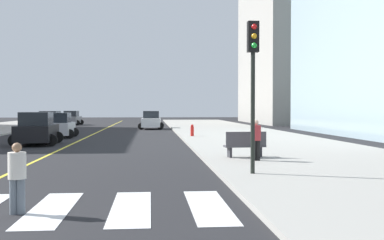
% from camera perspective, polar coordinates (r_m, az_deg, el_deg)
% --- Properties ---
extents(sidewalk_kerb_east, '(10.00, 120.00, 0.15)m').
position_cam_1_polar(sidewalk_kerb_east, '(28.27, 10.00, -3.10)').
color(sidewalk_kerb_east, '#9E9B93').
rests_on(sidewalk_kerb_east, ground).
extents(lane_divider_paint, '(0.16, 80.00, 0.01)m').
position_cam_1_polar(lane_divider_paint, '(47.54, -10.87, -1.35)').
color(lane_divider_paint, yellow).
rests_on(lane_divider_paint, ground).
extents(parking_garage_concrete, '(18.00, 24.00, 20.99)m').
position_cam_1_polar(parking_garage_concrete, '(76.12, 13.82, 7.58)').
color(parking_garage_concrete, '#9E9B93').
rests_on(parking_garage_concrete, ground).
extents(car_red_nearest, '(2.87, 4.48, 1.96)m').
position_cam_1_polar(car_red_nearest, '(52.05, -16.23, -0.14)').
color(car_red_nearest, red).
rests_on(car_red_nearest, ground).
extents(car_black_second, '(2.99, 4.65, 2.04)m').
position_cam_1_polar(car_black_second, '(31.71, -17.71, -1.07)').
color(car_black_second, black).
rests_on(car_black_second, ground).
extents(car_white_third, '(2.83, 4.44, 1.95)m').
position_cam_1_polar(car_white_third, '(52.69, -4.80, -0.07)').
color(car_white_third, silver).
rests_on(car_white_third, ground).
extents(car_gray_fourth, '(2.78, 4.32, 1.89)m').
position_cam_1_polar(car_gray_fourth, '(66.77, -13.91, 0.19)').
color(car_gray_fourth, slate).
rests_on(car_gray_fourth, ground).
extents(car_silver_sixth, '(2.73, 4.33, 1.92)m').
position_cam_1_polar(car_silver_sixth, '(38.83, -15.33, -0.68)').
color(car_silver_sixth, '#B7B7BC').
rests_on(car_silver_sixth, ground).
extents(traffic_light_near_corner, '(0.36, 0.41, 4.97)m').
position_cam_1_polar(traffic_light_near_corner, '(16.06, 7.16, 6.18)').
color(traffic_light_near_corner, black).
rests_on(traffic_light_near_corner, sidewalk_kerb_east).
extents(park_bench, '(1.84, 0.73, 1.12)m').
position_cam_1_polar(park_bench, '(21.28, 6.24, -2.92)').
color(park_bench, '#47474C').
rests_on(park_bench, sidewalk_kerb_east).
extents(pedestrian_crossing, '(0.38, 0.38, 1.55)m').
position_cam_1_polar(pedestrian_crossing, '(11.23, -19.81, -6.06)').
color(pedestrian_crossing, slate).
rests_on(pedestrian_crossing, ground).
extents(pedestrian_waiting_east, '(0.41, 0.41, 1.66)m').
position_cam_1_polar(pedestrian_waiting_east, '(20.01, 7.49, -2.12)').
color(pedestrian_waiting_east, black).
rests_on(pedestrian_waiting_east, sidewalk_kerb_east).
extents(fire_hydrant, '(0.26, 0.26, 0.89)m').
position_cam_1_polar(fire_hydrant, '(36.98, 0.02, -1.23)').
color(fire_hydrant, red).
rests_on(fire_hydrant, sidewalk_kerb_east).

